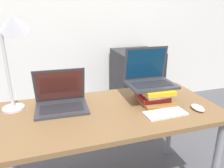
# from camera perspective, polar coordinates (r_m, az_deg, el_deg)

# --- Properties ---
(wall_back) EXTENTS (8.00, 0.05, 2.70)m
(wall_back) POSITION_cam_1_polar(r_m,az_deg,el_deg) (2.87, -10.59, 19.37)
(wall_back) COLOR silver
(wall_back) RESTS_ON ground_plane
(desk) EXTENTS (1.46, 0.70, 0.70)m
(desk) POSITION_cam_1_polar(r_m,az_deg,el_deg) (1.49, -0.56, -9.46)
(desk) COLOR brown
(desk) RESTS_ON ground_plane
(laptop_left) EXTENTS (0.35, 0.27, 0.26)m
(laptop_left) POSITION_cam_1_polar(r_m,az_deg,el_deg) (1.50, -13.15, -4.19)
(laptop_left) COLOR #333338
(laptop_left) RESTS_ON desk
(book_stack) EXTENTS (0.24, 0.29, 0.12)m
(book_stack) POSITION_cam_1_polar(r_m,az_deg,el_deg) (1.58, 10.80, -2.55)
(book_stack) COLOR olive
(book_stack) RESTS_ON desk
(laptop_on_books) EXTENTS (0.33, 0.25, 0.26)m
(laptop_on_books) POSITION_cam_1_polar(r_m,az_deg,el_deg) (1.57, 9.71, 1.74)
(laptop_on_books) COLOR #333338
(laptop_on_books) RESTS_ON book_stack
(wireless_keyboard) EXTENTS (0.27, 0.13, 0.01)m
(wireless_keyboard) POSITION_cam_1_polar(r_m,az_deg,el_deg) (1.43, 13.72, -7.44)
(wireless_keyboard) COLOR silver
(wireless_keyboard) RESTS_ON desk
(mouse) EXTENTS (0.07, 0.11, 0.03)m
(mouse) POSITION_cam_1_polar(r_m,az_deg,el_deg) (1.55, 21.49, -5.79)
(mouse) COLOR white
(mouse) RESTS_ON desk
(desk_lamp) EXTENTS (0.23, 0.20, 0.64)m
(desk_lamp) POSITION_cam_1_polar(r_m,az_deg,el_deg) (1.43, -24.44, 11.41)
(desk_lamp) COLOR silver
(desk_lamp) RESTS_ON desk
(mini_fridge) EXTENTS (0.54, 0.57, 0.82)m
(mini_fridge) POSITION_cam_1_polar(r_m,az_deg,el_deg) (2.88, 6.27, 0.56)
(mini_fridge) COLOR #232328
(mini_fridge) RESTS_ON ground_plane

